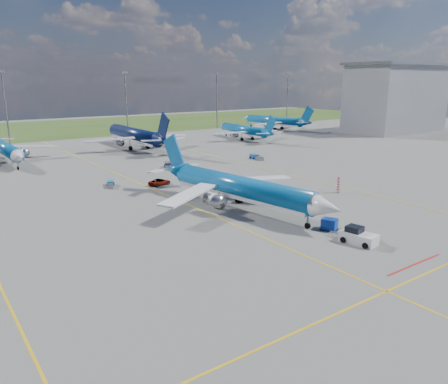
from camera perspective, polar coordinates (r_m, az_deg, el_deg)
ground at (r=57.96m, az=3.96°, el=-5.44°), size 400.00×400.00×0.00m
grass_strip at (r=196.08m, az=-25.32°, el=7.28°), size 400.00×80.00×0.01m
taxiway_lines at (r=80.39m, az=-8.56°, el=0.10°), size 60.25×160.00×0.02m
floodlight_masts at (r=158.59m, az=-19.43°, el=11.04°), size 202.20×0.50×22.70m
terminal_building at (r=185.52m, az=21.55°, el=11.39°), size 42.00×22.00×26.00m
warning_post at (r=80.79m, az=14.70°, el=0.95°), size 0.50×0.50×3.00m
bg_jet_nnw at (r=120.69m, az=-26.48°, el=3.52°), size 28.07×36.45×9.40m
bg_jet_n at (r=133.35m, az=-11.52°, el=5.64°), size 33.67×43.89×11.39m
bg_jet_ne at (r=150.82m, az=2.57°, el=6.90°), size 28.72×36.25×9.00m
bg_jet_ene at (r=183.38m, az=6.50°, el=8.15°), size 34.47×41.74×9.80m
main_airliner at (r=68.60m, az=2.10°, el=-2.24°), size 34.59×42.37×10.10m
pushback_tug at (r=56.80m, az=17.06°, el=-5.58°), size 3.07×6.28×2.08m
uld_container at (r=60.70m, az=13.60°, el=-4.12°), size 2.18×2.39×1.55m
service_car_b at (r=84.97m, az=-8.40°, el=1.32°), size 4.92×3.12×1.26m
service_car_c at (r=101.02m, az=-7.30°, el=3.43°), size 3.27×4.65×1.25m
baggage_tug_w at (r=86.48m, az=-0.42°, el=1.61°), size 2.41×4.95×1.07m
baggage_tug_c at (r=85.97m, az=-14.62°, el=1.03°), size 2.67×4.37×0.96m
baggage_tug_e at (r=112.39m, az=4.21°, el=4.56°), size 2.15×5.13×1.12m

